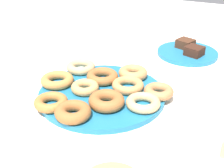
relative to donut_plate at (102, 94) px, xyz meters
The scene contains 16 objects.
ground_plane 0.01m from the donut_plate, ahead, with size 2.40×2.40×0.00m, color white.
donut_plate is the anchor object (origin of this frame).
donut_0 0.08m from the donut_plate, 34.51° to the left, with size 0.09×0.09×0.03m, color #995B2D.
donut_1 0.13m from the donut_plate, 157.79° to the left, with size 0.08×0.08×0.03m, color #C6844C.
donut_2 0.15m from the donut_plate, 35.76° to the right, with size 0.08×0.08×0.02m, color #AD6B33.
donut_3 0.07m from the donut_plate, 125.81° to the left, with size 0.09×0.09×0.02m, color #C6844C.
donut_4 0.07m from the donut_plate, 156.30° to the right, with size 0.09×0.09×0.03m, color #995B2D.
donut_5 0.14m from the donut_plate, 85.75° to the right, with size 0.09×0.09×0.02m, color #BC7A3D.
donut_6 0.05m from the donut_plate, 70.19° to the right, with size 0.08×0.08×0.02m, color tan.
donut_7 0.15m from the donut_plate, 105.90° to the left, with size 0.08×0.08×0.02m, color #B27547.
donut_8 0.14m from the donut_plate, ahead, with size 0.09×0.09×0.03m, color #995B2D.
donut_9 0.13m from the donut_plate, 77.87° to the left, with size 0.09×0.09×0.02m, color tan.
donut_10 0.15m from the donut_plate, 129.28° to the right, with size 0.09×0.09×0.02m, color tan.
cake_plate 0.41m from the donut_plate, 158.07° to the left, with size 0.21×0.21×0.01m, color #1E6B93.
brownie_near 0.44m from the donut_plate, 161.54° to the left, with size 0.05×0.06×0.03m, color #472819.
brownie_far 0.40m from the donut_plate, 153.15° to the left, with size 0.05×0.06×0.03m, color #381E14.
Camera 1 is at (0.65, 0.31, 0.43)m, focal length 49.28 mm.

